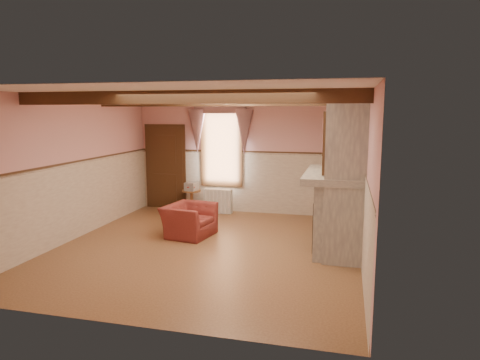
% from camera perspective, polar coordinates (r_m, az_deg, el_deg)
% --- Properties ---
extents(floor, '(5.50, 6.00, 0.01)m').
position_cam_1_polar(floor, '(8.03, -4.34, -8.99)').
color(floor, brown).
rests_on(floor, ground).
extents(ceiling, '(5.50, 6.00, 0.01)m').
position_cam_1_polar(ceiling, '(7.64, -4.59, 11.39)').
color(ceiling, silver).
rests_on(ceiling, wall_back).
extents(wall_back, '(5.50, 0.02, 2.80)m').
position_cam_1_polar(wall_back, '(10.58, 0.69, 3.18)').
color(wall_back, '#D99698').
rests_on(wall_back, floor).
extents(wall_front, '(5.50, 0.02, 2.80)m').
position_cam_1_polar(wall_front, '(5.01, -15.41, -3.80)').
color(wall_front, '#D99698').
rests_on(wall_front, floor).
extents(wall_left, '(0.02, 6.00, 2.80)m').
position_cam_1_polar(wall_left, '(8.97, -21.38, 1.49)').
color(wall_left, '#D99698').
rests_on(wall_left, floor).
extents(wall_right, '(0.02, 6.00, 2.80)m').
position_cam_1_polar(wall_right, '(7.33, 16.39, 0.17)').
color(wall_right, '#D99698').
rests_on(wall_right, floor).
extents(wainscot, '(5.50, 6.00, 1.50)m').
position_cam_1_polar(wainscot, '(7.83, -4.40, -3.77)').
color(wainscot, beige).
rests_on(wainscot, floor).
extents(chair_rail, '(5.50, 6.00, 0.08)m').
position_cam_1_polar(chair_rail, '(7.70, -4.47, 1.68)').
color(chair_rail, black).
rests_on(chair_rail, wainscot).
extents(firebox, '(0.20, 0.95, 0.90)m').
position_cam_1_polar(firebox, '(8.11, 10.61, -5.63)').
color(firebox, black).
rests_on(firebox, floor).
extents(armchair, '(1.01, 1.11, 0.64)m').
position_cam_1_polar(armchair, '(8.74, -6.80, -5.36)').
color(armchair, maroon).
rests_on(armchair, floor).
extents(side_table, '(0.61, 0.61, 0.55)m').
position_cam_1_polar(side_table, '(10.85, -6.45, -2.75)').
color(side_table, brown).
rests_on(side_table, floor).
extents(book_stack, '(0.29, 0.34, 0.20)m').
position_cam_1_polar(book_stack, '(10.74, -6.49, -0.83)').
color(book_stack, '#B7AD8C').
rests_on(book_stack, side_table).
extents(radiator, '(0.70, 0.18, 0.60)m').
position_cam_1_polar(radiator, '(10.62, -2.94, -2.82)').
color(radiator, silver).
rests_on(radiator, floor).
extents(bowl, '(0.38, 0.38, 0.09)m').
position_cam_1_polar(bowl, '(8.12, 12.64, 1.63)').
color(bowl, brown).
rests_on(bowl, mantel).
extents(mantel_clock, '(0.14, 0.24, 0.20)m').
position_cam_1_polar(mantel_clock, '(8.45, 12.71, 2.28)').
color(mantel_clock, black).
rests_on(mantel_clock, mantel).
extents(oil_lamp, '(0.11, 0.11, 0.28)m').
position_cam_1_polar(oil_lamp, '(8.20, 12.68, 2.36)').
color(oil_lamp, '#B98534').
rests_on(oil_lamp, mantel).
extents(candle_red, '(0.06, 0.06, 0.16)m').
position_cam_1_polar(candle_red, '(7.27, 12.46, 1.05)').
color(candle_red, '#B11527').
rests_on(candle_red, mantel).
extents(jar_yellow, '(0.06, 0.06, 0.12)m').
position_cam_1_polar(jar_yellow, '(7.27, 12.46, 0.90)').
color(jar_yellow, gold).
rests_on(jar_yellow, mantel).
extents(fireplace, '(0.85, 2.00, 2.80)m').
position_cam_1_polar(fireplace, '(7.91, 13.88, 0.91)').
color(fireplace, gray).
rests_on(fireplace, floor).
extents(mantel, '(1.05, 2.05, 0.12)m').
position_cam_1_polar(mantel, '(7.92, 12.57, 0.68)').
color(mantel, gray).
rests_on(mantel, fireplace).
extents(overmantel_mirror, '(0.06, 1.44, 1.04)m').
position_cam_1_polar(overmantel_mirror, '(7.87, 11.37, 5.13)').
color(overmantel_mirror, silver).
rests_on(overmantel_mirror, fireplace).
extents(door, '(1.10, 0.10, 2.10)m').
position_cam_1_polar(door, '(11.23, -9.86, 1.59)').
color(door, black).
rests_on(door, floor).
extents(window, '(1.06, 0.08, 2.02)m').
position_cam_1_polar(window, '(10.68, -2.48, 4.57)').
color(window, white).
rests_on(window, wall_back).
extents(window_drapes, '(1.30, 0.14, 1.40)m').
position_cam_1_polar(window_drapes, '(10.57, -2.65, 7.78)').
color(window_drapes, gray).
rests_on(window_drapes, wall_back).
extents(ceiling_beam_front, '(5.50, 0.18, 0.20)m').
position_cam_1_polar(ceiling_beam_front, '(6.51, -8.01, 10.86)').
color(ceiling_beam_front, black).
rests_on(ceiling_beam_front, ceiling).
extents(ceiling_beam_back, '(5.50, 0.18, 0.20)m').
position_cam_1_polar(ceiling_beam_back, '(8.78, -2.05, 10.46)').
color(ceiling_beam_back, black).
rests_on(ceiling_beam_back, ceiling).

